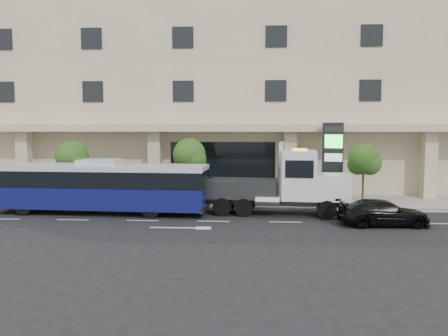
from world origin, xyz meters
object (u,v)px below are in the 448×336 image
object	(u,v)px
city_bus	(100,186)
tow_truck	(285,185)
black_sedan	(383,213)
signage_pylon	(333,162)

from	to	relation	value
city_bus	tow_truck	world-z (taller)	tow_truck
black_sedan	city_bus	bearing A→B (deg)	78.58
tow_truck	black_sedan	bearing A→B (deg)	-22.48
black_sedan	signage_pylon	distance (m)	7.18
city_bus	black_sedan	xyz separation A→B (m)	(16.15, -2.62, -0.99)
black_sedan	tow_truck	bearing A→B (deg)	58.90
tow_truck	signage_pylon	bearing A→B (deg)	54.13
city_bus	signage_pylon	bearing A→B (deg)	18.95
black_sedan	signage_pylon	bearing A→B (deg)	9.70
tow_truck	black_sedan	distance (m)	5.80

